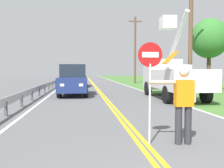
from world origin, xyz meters
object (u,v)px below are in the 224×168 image
Objects in this scene: oncoming_suv_nearest at (74,80)px; utility_pole_near at (191,34)px; stop_sign_paddle at (150,70)px; oncoming_suv_second at (77,77)px; utility_pole_mid at (135,49)px; roadside_tree_verge at (209,39)px; flagger_worker at (183,99)px; utility_bucket_truck at (171,75)px.

oncoming_suv_nearest is 0.58× the size of utility_pole_near.
utility_pole_near is at bearing 60.22° from stop_sign_paddle.
oncoming_suv_second is (-2.09, 20.18, -0.65)m from stop_sign_paddle.
utility_pole_near is at bearing -89.55° from utility_pole_mid.
utility_pole_near reaches higher than stop_sign_paddle.
roadside_tree_verge is at bearing 55.92° from stop_sign_paddle.
oncoming_suv_second is 0.52× the size of utility_pole_mid.
utility_pole_near is at bearing 63.76° from flagger_worker.
utility_bucket_truck is 3.49m from utility_pole_near.
utility_pole_mid reaches higher than roadside_tree_verge.
utility_pole_near is 4.08m from roadside_tree_verge.
utility_pole_mid reaches higher than flagger_worker.
utility_pole_mid is (7.74, 15.18, 3.59)m from oncoming_suv_nearest.
oncoming_suv_nearest is 8.52m from utility_pole_near.
utility_pole_mid is at bearing 79.53° from flagger_worker.
oncoming_suv_second is 0.78× the size of roadside_tree_verge.
stop_sign_paddle is 15.78m from roadside_tree_verge.
utility_pole_near is (5.00, 10.15, 3.10)m from flagger_worker.
oncoming_suv_second is 13.16m from utility_pole_near.
stop_sign_paddle is 0.26× the size of utility_pole_mid.
oncoming_suv_second is at bearing 127.87° from utility_pole_near.
utility_pole_mid is at bearing 84.49° from utility_bucket_truck.
oncoming_suv_nearest is (-2.86, 11.20, 0.01)m from flagger_worker.
roadside_tree_verge reaches higher than flagger_worker.
oncoming_suv_nearest is 17.41m from utility_pole_mid.
utility_bucket_truck is 0.87× the size of utility_pole_near.
utility_pole_mid reaches higher than utility_pole_near.
flagger_worker is 0.23× the size of utility_pole_near.
oncoming_suv_nearest is 1.00× the size of oncoming_suv_second.
flagger_worker is at bearing -4.92° from stop_sign_paddle.
utility_bucket_truck is (3.96, 8.92, -0.30)m from stop_sign_paddle.
utility_pole_mid is (7.72, 6.14, 3.59)m from oncoming_suv_second.
stop_sign_paddle is at bearing -102.10° from utility_pole_mid.
stop_sign_paddle reaches higher than oncoming_suv_second.
utility_pole_near is 16.24m from utility_pole_mid.
utility_pole_near is (7.86, -1.06, 3.09)m from oncoming_suv_nearest.
utility_bucket_truck is at bearing 70.43° from flagger_worker.
utility_pole_near is 1.35× the size of roadside_tree_verge.
stop_sign_paddle is at bearing -113.95° from utility_bucket_truck.
flagger_worker is 0.39× the size of oncoming_suv_nearest.
stop_sign_paddle is 9.76m from utility_bucket_truck.
utility_pole_near is (5.77, 10.08, 2.44)m from stop_sign_paddle.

